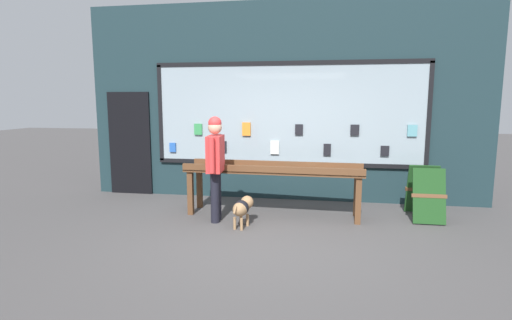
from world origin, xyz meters
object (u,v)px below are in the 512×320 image
Objects in this scene: display_table_main at (273,173)px; sandwich_board_sign at (425,192)px; person_browsing at (215,161)px; small_dog at (242,207)px.

sandwich_board_sign is at bearing 5.09° from display_table_main.
sandwich_board_sign is at bearing -82.30° from person_browsing.
person_browsing reaches higher than display_table_main.
person_browsing reaches higher than sandwich_board_sign.
person_browsing is 3.46m from sandwich_board_sign.
display_table_main reaches higher than small_dog.
sandwich_board_sign is (3.34, 0.71, -0.55)m from person_browsing.
display_table_main is at bearing -64.74° from person_browsing.
small_dog is (-0.38, -0.71, -0.41)m from display_table_main.
sandwich_board_sign is at bearing -59.38° from small_dog.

